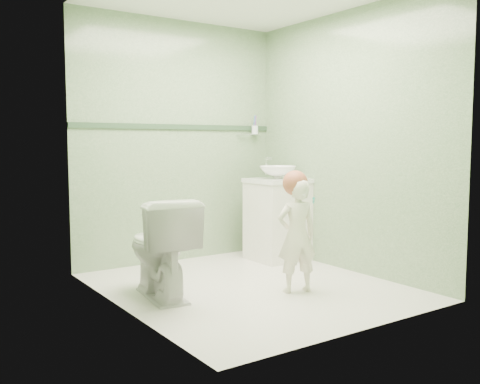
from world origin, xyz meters
TOP-DOWN VIEW (x-y plane):
  - ground at (0.00, 0.00)m, footprint 2.50×2.50m
  - room_shell at (0.00, 0.00)m, footprint 2.50×2.54m
  - trim_stripe at (0.00, 1.24)m, footprint 2.20×0.02m
  - vanity at (0.84, 0.70)m, footprint 0.52×0.50m
  - counter at (0.84, 0.70)m, footprint 0.54×0.52m
  - basin at (0.84, 0.70)m, footprint 0.37×0.37m
  - faucet at (0.84, 0.89)m, footprint 0.03×0.13m
  - cup_holder at (0.89, 1.18)m, footprint 0.26×0.07m
  - toilet at (-0.74, 0.16)m, footprint 0.53×0.81m
  - toddler at (0.22, -0.33)m, footprint 0.38×0.30m
  - hair_cap at (0.22, -0.30)m, footprint 0.20×0.20m
  - teal_toothbrush at (0.26, -0.47)m, footprint 0.11×0.14m

SIDE VIEW (x-z plane):
  - ground at x=0.00m, z-range 0.00..0.00m
  - toilet at x=-0.74m, z-range 0.00..0.78m
  - vanity at x=0.84m, z-range 0.00..0.80m
  - toddler at x=0.22m, z-range 0.00..0.91m
  - teal_toothbrush at x=0.26m, z-range 0.71..0.79m
  - counter at x=0.84m, z-range 0.79..0.83m
  - hair_cap at x=0.22m, z-range 0.77..0.98m
  - basin at x=0.84m, z-range 0.83..0.96m
  - faucet at x=0.84m, z-range 0.88..1.06m
  - room_shell at x=0.00m, z-range 0.00..2.40m
  - cup_holder at x=0.89m, z-range 1.22..1.44m
  - trim_stripe at x=0.00m, z-range 1.33..1.38m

